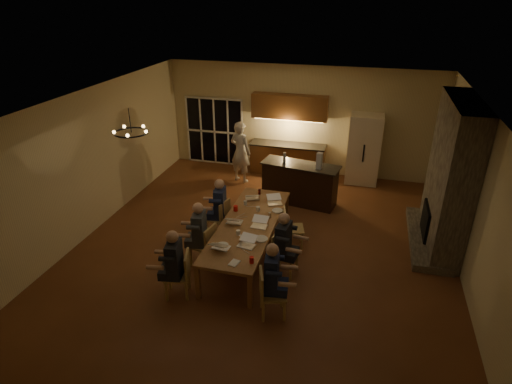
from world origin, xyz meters
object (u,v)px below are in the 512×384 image
at_px(mug_mid, 258,209).
at_px(can_cola, 259,192).
at_px(person_right_mid, 283,245).
at_px(laptop_d, 259,222).
at_px(redcup_near, 252,260).
at_px(bar_island, 300,184).
at_px(chair_right_mid, 285,254).
at_px(can_right, 270,215).
at_px(plate_near, 261,239).
at_px(laptop_a, 221,243).
at_px(mug_front, 238,233).
at_px(chair_right_far, 293,228).
at_px(standing_person, 240,152).
at_px(chair_left_mid, 202,244).
at_px(plate_left, 222,245).
at_px(chair_left_near, 177,275).
at_px(chair_right_near, 273,294).
at_px(refrigerator, 364,149).
at_px(person_left_mid, 200,234).
at_px(bar_bottle, 285,157).
at_px(laptop_c, 234,218).
at_px(person_left_near, 175,265).
at_px(redcup_mid, 236,208).
at_px(chandelier, 131,132).
at_px(plate_far, 278,211).
at_px(laptop_b, 246,241).
at_px(laptop_f, 275,199).
at_px(chair_left_far, 217,218).
at_px(laptop_e, 252,194).
at_px(person_right_near, 272,279).
at_px(can_silver, 241,238).
at_px(person_left_far, 220,208).
at_px(mug_back, 245,203).
at_px(bar_blender, 319,161).
at_px(dining_table, 248,239).

relative_size(mug_mid, can_cola, 0.83).
xyz_separation_m(person_right_mid, laptop_d, (-0.60, 0.45, 0.17)).
bearing_deg(redcup_near, bar_island, 87.41).
relative_size(chair_right_mid, laptop_d, 2.78).
xyz_separation_m(can_right, plate_near, (0.03, -0.87, -0.05)).
xyz_separation_m(laptop_a, mug_front, (0.17, 0.53, -0.06)).
height_order(chair_right_far, standing_person, standing_person).
distance_m(chair_left_mid, plate_left, 0.76).
xyz_separation_m(chair_left_near, laptop_a, (0.65, 0.61, 0.42)).
bearing_deg(chair_right_near, refrigerator, -29.96).
xyz_separation_m(bar_island, plate_near, (-0.21, -3.22, 0.22)).
bearing_deg(chair_right_near, person_left_mid, 38.75).
xyz_separation_m(chair_right_near, bar_bottle, (-0.73, 4.47, 0.76)).
bearing_deg(laptop_c, person_left_near, 67.75).
bearing_deg(redcup_mid, mug_mid, 14.48).
relative_size(chandelier, mug_mid, 6.32).
distance_m(chair_right_far, plate_far, 0.51).
bearing_deg(laptop_b, redcup_near, -54.03).
distance_m(chair_left_near, laptop_d, 1.96).
xyz_separation_m(plate_near, plate_far, (0.06, 1.21, 0.00)).
bearing_deg(plate_far, laptop_f, 112.81).
relative_size(person_left_mid, redcup_mid, 11.50).
relative_size(bar_island, chair_left_far, 2.23).
relative_size(chair_right_near, laptop_c, 2.78).
distance_m(chair_right_far, redcup_near, 1.97).
xyz_separation_m(chair_left_near, laptop_e, (0.66, 2.76, 0.42)).
xyz_separation_m(bar_island, chair_left_mid, (-1.43, -3.24, -0.10)).
xyz_separation_m(laptop_e, mug_front, (0.16, -1.62, -0.06)).
bearing_deg(plate_near, laptop_e, 110.92).
height_order(laptop_a, laptop_d, same).
height_order(chair_right_near, laptop_e, laptop_e).
bearing_deg(person_right_near, laptop_e, 15.01).
distance_m(standing_person, mug_mid, 3.32).
bearing_deg(plate_near, can_right, 92.17).
bearing_deg(laptop_e, laptop_d, 92.44).
height_order(chandelier, plate_far, chandelier).
bearing_deg(laptop_b, laptop_e, 112.18).
relative_size(person_left_mid, can_silver, 11.50).
xyz_separation_m(person_left_far, standing_person, (-0.44, 3.01, 0.21)).
height_order(mug_back, bar_blender, bar_blender).
height_order(chair_left_near, person_right_mid, person_right_mid).
bearing_deg(chair_right_mid, plate_near, 107.34).
height_order(person_right_near, mug_mid, person_right_near).
height_order(laptop_c, bar_blender, bar_blender).
bearing_deg(can_silver, dining_table, 93.76).
distance_m(person_left_mid, plate_near, 1.27).
distance_m(dining_table, chair_right_near, 1.91).
distance_m(refrigerator, laptop_d, 4.94).
bearing_deg(plate_left, person_right_near, -31.18).
xyz_separation_m(chair_left_far, plate_near, (1.30, -1.11, 0.31)).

